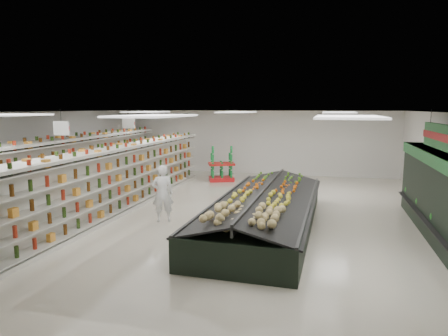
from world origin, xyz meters
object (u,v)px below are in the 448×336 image
(gondola_center, at_px, (124,180))
(produce_island, at_px, (265,209))
(soda_endcap, at_px, (221,165))
(shopper_background, at_px, (151,165))
(gondola_left, at_px, (67,173))
(shopper_main, at_px, (163,193))

(gondola_center, height_order, produce_island, gondola_center)
(soda_endcap, height_order, shopper_background, shopper_background)
(produce_island, relative_size, shopper_background, 4.03)
(gondola_left, height_order, shopper_main, gondola_left)
(gondola_center, bearing_deg, soda_endcap, 72.11)
(shopper_main, height_order, shopper_background, shopper_background)
(produce_island, bearing_deg, shopper_background, 141.12)
(gondola_left, distance_m, produce_island, 7.46)
(soda_endcap, xyz_separation_m, shopper_main, (0.05, -6.84, 0.12))
(produce_island, distance_m, shopper_background, 7.11)
(shopper_main, bearing_deg, gondola_left, -47.36)
(gondola_center, height_order, soda_endcap, gondola_center)
(gondola_left, bearing_deg, soda_endcap, 49.30)
(gondola_left, bearing_deg, shopper_main, -21.40)
(shopper_main, bearing_deg, soda_endcap, -117.28)
(shopper_main, bearing_deg, shopper_background, -89.35)
(gondola_left, relative_size, shopper_main, 7.78)
(produce_island, distance_m, shopper_main, 3.02)
(gondola_left, height_order, shopper_background, gondola_left)
(gondola_left, height_order, gondola_center, gondola_left)
(produce_island, height_order, shopper_background, shopper_background)
(gondola_center, distance_m, produce_island, 4.99)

